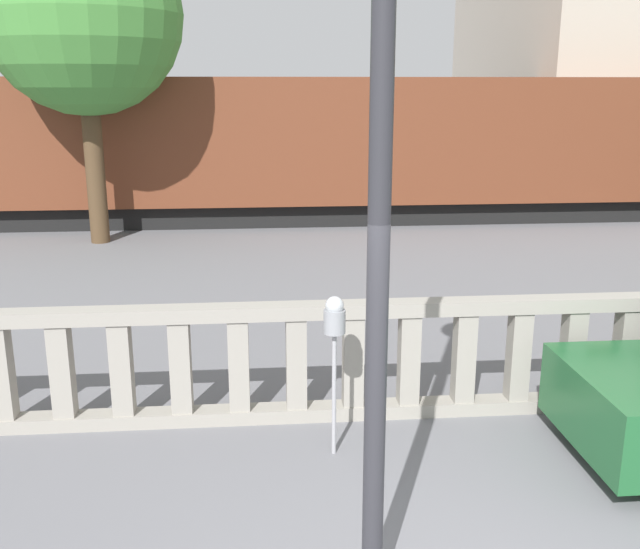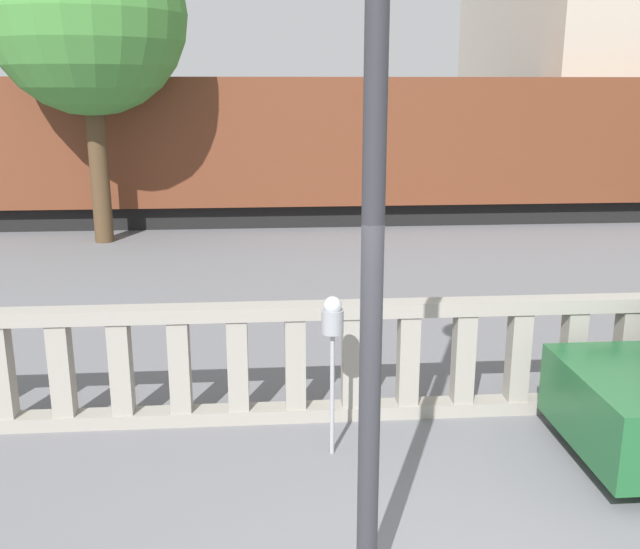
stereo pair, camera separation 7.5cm
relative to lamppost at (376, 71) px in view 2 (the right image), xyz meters
The scene contains 5 objects.
balustrade 3.81m from the lamppost, 79.10° to the left, with size 15.27×0.24×1.22m.
lamppost is the anchor object (origin of this frame).
parking_meter 2.83m from the lamppost, 91.55° to the left, with size 0.19×0.19×1.51m.
train_near 13.98m from the lamppost, 83.76° to the left, with size 23.42×2.73×4.08m.
tree_left 12.27m from the lamppost, 109.71° to the left, with size 4.01×4.01×6.68m.
Camera 2 is at (-1.13, -3.25, 3.27)m, focal length 40.00 mm.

